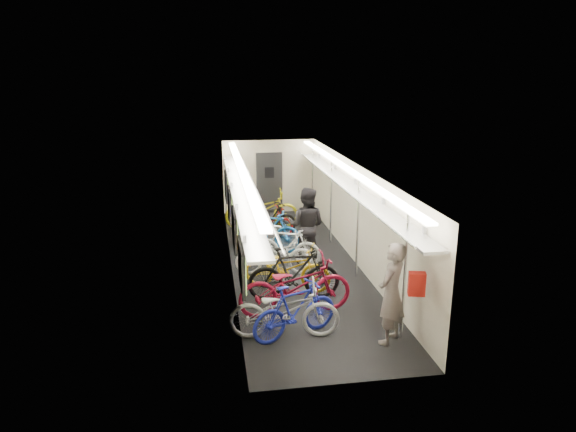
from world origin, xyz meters
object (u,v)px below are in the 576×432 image
object	(u,v)px
bicycle_0	(284,310)
bicycle_1	(295,310)
passenger_mid	(306,226)
backpack	(417,284)
passenger_near	(391,293)

from	to	relation	value
bicycle_0	bicycle_1	distance (m)	0.19
passenger_mid	backpack	world-z (taller)	passenger_mid
backpack	passenger_mid	bearing A→B (deg)	115.45
passenger_near	backpack	size ratio (longest dim) A/B	4.69
bicycle_0	passenger_near	bearing A→B (deg)	-97.63
passenger_mid	backpack	distance (m)	4.65
bicycle_1	bicycle_0	bearing A→B (deg)	58.41
bicycle_0	passenger_mid	distance (m)	3.75
passenger_near	bicycle_1	bearing A→B (deg)	-59.36
bicycle_1	backpack	xyz separation A→B (m)	(1.76, -0.96, 0.78)
passenger_mid	backpack	xyz separation A→B (m)	(0.88, -4.55, 0.35)
bicycle_0	bicycle_1	xyz separation A→B (m)	(0.18, -0.03, -0.00)
bicycle_0	passenger_near	distance (m)	1.84
bicycle_1	backpack	distance (m)	2.15
bicycle_0	bicycle_1	world-z (taller)	bicycle_0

